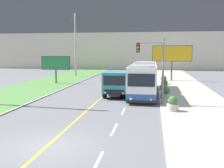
# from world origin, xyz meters

# --- Properties ---
(ground_plane) EXTENTS (300.00, 300.00, 0.00)m
(ground_plane) POSITION_xyz_m (0.00, 0.00, 0.00)
(ground_plane) COLOR slate
(lane_marking_centre) EXTENTS (2.88, 140.00, 0.01)m
(lane_marking_centre) POSITION_xyz_m (0.35, 1.88, 0.00)
(lane_marking_centre) COLOR gold
(lane_marking_centre) RESTS_ON ground_plane
(apartment_block_background) EXTENTS (80.00, 8.04, 25.64)m
(apartment_block_background) POSITION_xyz_m (0.00, 56.21, 12.82)
(apartment_block_background) COLOR beige
(apartment_block_background) RESTS_ON ground_plane
(city_bus) EXTENTS (2.65, 12.83, 3.22)m
(city_bus) POSITION_xyz_m (3.96, 16.15, 1.63)
(city_bus) COLOR white
(city_bus) RESTS_ON ground_plane
(dump_truck) EXTENTS (2.42, 6.64, 2.50)m
(dump_truck) POSITION_xyz_m (1.43, 14.07, 1.27)
(dump_truck) COLOR black
(dump_truck) RESTS_ON ground_plane
(utility_pole_far) EXTENTS (1.80, 0.28, 11.04)m
(utility_pole_far) POSITION_xyz_m (-8.77, 33.79, 5.57)
(utility_pole_far) COLOR #9E9E99
(utility_pole_far) RESTS_ON ground_plane
(traffic_light_mast) EXTENTS (2.28, 0.32, 5.55)m
(traffic_light_mast) POSITION_xyz_m (5.03, 10.54, 3.55)
(traffic_light_mast) COLOR slate
(traffic_light_mast) RESTS_ON ground_plane
(billboard_large) EXTENTS (5.84, 0.24, 5.30)m
(billboard_large) POSITION_xyz_m (7.63, 28.97, 3.98)
(billboard_large) COLOR #59595B
(billboard_large) RESTS_ON ground_plane
(billboard_small) EXTENTS (4.10, 0.24, 3.79)m
(billboard_small) POSITION_xyz_m (-8.55, 23.59, 2.72)
(billboard_small) COLOR #59595B
(billboard_small) RESTS_ON ground_plane
(planter_round_near) EXTENTS (0.88, 0.88, 1.11)m
(planter_round_near) POSITION_xyz_m (6.37, 8.18, 0.57)
(planter_round_near) COLOR #B7B2A8
(planter_round_near) RESTS_ON sidewalk_right
(planter_round_second) EXTENTS (0.93, 0.93, 1.08)m
(planter_round_second) POSITION_xyz_m (6.12, 13.56, 0.56)
(planter_round_second) COLOR #B7B2A8
(planter_round_second) RESTS_ON sidewalk_right
(planter_round_third) EXTENTS (0.95, 0.95, 1.17)m
(planter_round_third) POSITION_xyz_m (6.19, 18.95, 0.60)
(planter_round_third) COLOR #B7B2A8
(planter_round_third) RESTS_ON sidewalk_right
(planter_round_far) EXTENTS (0.98, 0.98, 1.12)m
(planter_round_far) POSITION_xyz_m (6.31, 24.33, 0.57)
(planter_round_far) COLOR #B7B2A8
(planter_round_far) RESTS_ON sidewalk_right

